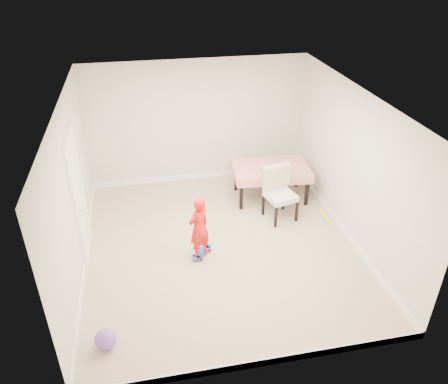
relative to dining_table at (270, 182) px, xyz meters
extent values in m
plane|color=tan|center=(-1.30, -1.42, -0.35)|extent=(5.00, 5.00, 0.00)
cube|color=white|center=(-1.30, -1.42, 2.23)|extent=(4.50, 5.00, 0.04)
cube|color=beige|center=(-1.30, 1.06, 0.95)|extent=(4.50, 0.04, 2.60)
cube|color=beige|center=(-1.30, -3.90, 0.95)|extent=(4.50, 0.04, 2.60)
cube|color=beige|center=(-3.53, -1.42, 0.95)|extent=(0.04, 5.00, 2.60)
cube|color=beige|center=(0.93, -1.42, 0.95)|extent=(0.04, 5.00, 2.60)
cube|color=white|center=(-3.52, -1.12, 0.68)|extent=(0.11, 0.94, 2.11)
cube|color=white|center=(-1.30, 1.07, -0.29)|extent=(4.50, 0.02, 0.12)
cube|color=white|center=(-1.30, -3.91, -0.29)|extent=(4.50, 0.02, 0.12)
cube|color=white|center=(-3.54, -1.42, -0.29)|extent=(0.02, 5.00, 0.12)
cube|color=white|center=(0.94, -1.42, -0.29)|extent=(0.02, 5.00, 0.12)
imported|color=red|center=(-1.69, -1.64, 0.21)|extent=(0.48, 0.45, 1.11)
sphere|color=#7A50C0|center=(-3.15, -3.23, -0.21)|extent=(0.28, 0.28, 0.28)
cylinder|color=#FFFA1A|center=(0.82, -0.93, -0.32)|extent=(0.08, 0.40, 0.06)
camera|label=1|loc=(-2.42, -7.32, 4.25)|focal=35.00mm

